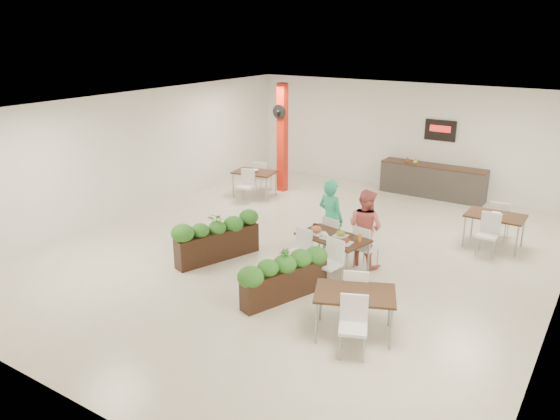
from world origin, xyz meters
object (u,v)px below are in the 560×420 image
Objects in this scene: side_table_a at (254,176)px; side_table_b at (495,220)px; service_counter at (433,180)px; diner_woman at (365,228)px; side_table_c at (355,299)px; diner_man at (331,219)px; red_column at (282,137)px; main_table at (332,242)px; planter_left at (217,237)px; planter_right at (285,274)px.

side_table_a is 1.03× the size of side_table_b.
diner_woman is (0.37, -5.52, 0.32)m from service_counter.
service_counter is at bearing -74.51° from diner_woman.
side_table_b is 5.19m from side_table_c.
service_counter is 5.54m from diner_man.
red_column is 1.94× the size of side_table_c.
red_column is 5.93m from main_table.
diner_man is 0.89× the size of planter_left.
service_counter is 1.56× the size of planter_left.
planter_right is (3.81, -5.84, -1.15)m from red_column.
diner_woman is at bearing -39.90° from red_column.
service_counter reaches higher than planter_left.
diner_man is 3.19m from side_table_c.
planter_right is at bearing -18.95° from planter_left.
planter_right is (-0.19, -7.71, 0.00)m from service_counter.
planter_right is 5.34m from side_table_b.
planter_right is at bearing -91.41° from service_counter.
planter_left is 1.16× the size of side_table_c.
red_column is 1.75× the size of main_table.
main_table is 5.45m from side_table_a.
diner_man reaches higher than side_table_b.
side_table_a is (-3.91, 2.70, -0.23)m from diner_man.
planter_left is at bearing -72.00° from red_column.
red_column reaches higher than side_table_c.
side_table_b is (2.44, 3.13, -0.00)m from main_table.
main_table is 1.13× the size of diner_woman.
side_table_a is (-4.34, -2.81, 0.14)m from service_counter.
main_table is at bearing -127.82° from side_table_b.
planter_left reaches higher than side_table_c.
red_column is 4.56m from service_counter.
planter_left reaches higher than main_table.
diner_man is 4.76m from side_table_a.
service_counter is at bearing 71.44° from planter_left.
diner_woman is 1.00× the size of side_table_b.
red_column is at bearing 108.00° from planter_left.
diner_woman reaches higher than side_table_c.
service_counter is 1.64× the size of main_table.
service_counter is 1.80× the size of side_table_a.
red_column is at bearing 60.91° from side_table_a.
diner_woman is (0.80, 0.00, -0.04)m from diner_man.
main_table is 1.11× the size of side_table_c.
planter_right is 1.08× the size of side_table_a.
service_counter is at bearing 76.12° from side_table_c.
diner_woman is 0.91× the size of planter_right.
main_table and side_table_a have the same top height.
planter_left is 1.07× the size of planter_right.
service_counter is (4.00, 1.86, -1.15)m from red_column.
red_column is at bearing -28.23° from diner_woman.
side_table_a and side_table_b have the same top height.
side_table_c is at bearing -80.28° from service_counter.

